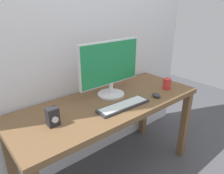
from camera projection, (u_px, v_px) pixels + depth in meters
ground_plane at (110, 173)px, 2.02m from camera, size 6.00×6.00×0.00m
wall_back at (81, 7)px, 1.71m from camera, size 2.69×0.04×3.00m
desk at (110, 112)px, 1.76m from camera, size 1.63×0.65×0.78m
monitor at (110, 67)px, 1.75m from camera, size 0.61×0.24×0.48m
keyboard_primary at (124, 106)px, 1.63m from camera, size 0.45×0.14×0.02m
mouse at (156, 95)px, 1.80m from camera, size 0.07×0.10×0.03m
audio_controller at (53, 117)px, 1.36m from camera, size 0.08×0.07×0.13m
coffee_mug at (167, 84)px, 1.95m from camera, size 0.07×0.07×0.10m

